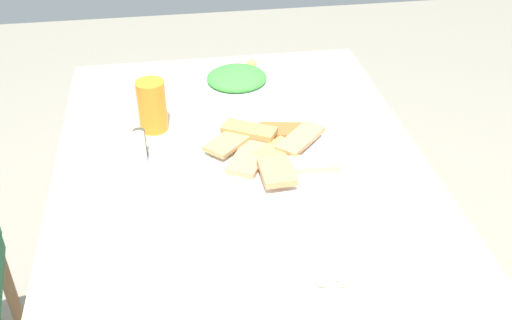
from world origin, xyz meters
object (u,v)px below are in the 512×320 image
at_px(pide_platter, 272,157).
at_px(soda_can, 152,106).
at_px(dining_table, 246,210).
at_px(fork, 332,248).
at_px(condiment_caddy, 141,154).
at_px(paper_napkin, 322,251).
at_px(salad_plate_greens, 237,79).
at_px(spoon, 312,250).

bearing_deg(pide_platter, soda_can, 54.38).
relative_size(pide_platter, soda_can, 2.42).
xyz_separation_m(dining_table, fork, (-0.24, -0.12, 0.09)).
distance_m(pide_platter, soda_can, 0.31).
bearing_deg(dining_table, condiment_caddy, 68.10).
height_order(pide_platter, fork, pide_platter).
bearing_deg(fork, soda_can, 34.92).
distance_m(paper_napkin, fork, 0.02).
bearing_deg(salad_plate_greens, condiment_caddy, 143.13).
distance_m(paper_napkin, spoon, 0.02).
relative_size(pide_platter, paper_napkin, 2.13).
height_order(salad_plate_greens, fork, salad_plate_greens).
relative_size(fork, spoon, 1.07).
height_order(dining_table, salad_plate_greens, salad_plate_greens).
bearing_deg(spoon, pide_platter, 4.65).
bearing_deg(soda_can, salad_plate_greens, -49.28).
distance_m(pide_platter, fork, 0.30).
bearing_deg(fork, salad_plate_greens, 9.08).
bearing_deg(salad_plate_greens, pide_platter, -175.81).
bearing_deg(fork, pide_platter, 12.87).
height_order(salad_plate_greens, paper_napkin, salad_plate_greens).
xyz_separation_m(salad_plate_greens, condiment_caddy, (-0.33, 0.25, 0.01)).
distance_m(soda_can, spoon, 0.54).
xyz_separation_m(fork, condiment_caddy, (0.32, 0.33, 0.02)).
distance_m(dining_table, salad_plate_greens, 0.43).
bearing_deg(spoon, condiment_caddy, 43.02).
distance_m(pide_platter, spoon, 0.29).
xyz_separation_m(pide_platter, condiment_caddy, (0.04, 0.28, 0.01)).
distance_m(salad_plate_greens, fork, 0.66).
xyz_separation_m(spoon, condiment_caddy, (0.32, 0.30, 0.02)).
bearing_deg(paper_napkin, spoon, 90.00).
relative_size(dining_table, pide_platter, 4.04).
relative_size(dining_table, spoon, 6.96).
bearing_deg(fork, spoon, 91.85).
bearing_deg(condiment_caddy, salad_plate_greens, -36.87).
bearing_deg(dining_table, paper_napkin, -156.75).
xyz_separation_m(soda_can, paper_napkin, (-0.47, -0.29, -0.06)).
xyz_separation_m(dining_table, paper_napkin, (-0.24, -0.10, 0.09)).
height_order(fork, condiment_caddy, condiment_caddy).
xyz_separation_m(salad_plate_greens, paper_napkin, (-0.66, -0.07, -0.01)).
relative_size(dining_table, condiment_caddy, 11.32).
bearing_deg(dining_table, fork, -153.22).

